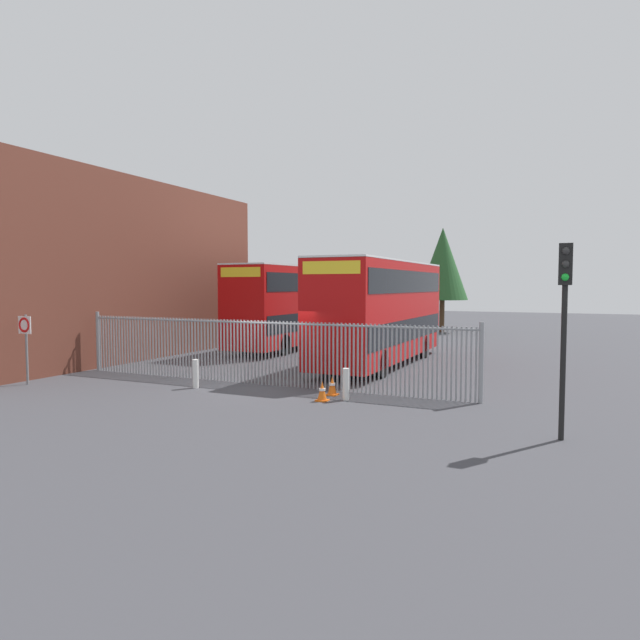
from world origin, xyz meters
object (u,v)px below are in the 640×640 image
at_px(double_decker_bus_near_gate, 381,308).
at_px(traffic_cone_mid_forecourt, 322,391).
at_px(speed_limit_sign_post, 25,333).
at_px(double_decker_bus_behind_fence_left, 295,303).
at_px(bollard_near_left, 196,374).
at_px(traffic_cone_by_gate, 332,386).
at_px(bollard_center_front, 346,384).
at_px(traffic_light_kerbside, 565,304).

relative_size(double_decker_bus_near_gate, traffic_cone_mid_forecourt, 18.32).
relative_size(traffic_cone_mid_forecourt, speed_limit_sign_post, 0.25).
bearing_deg(double_decker_bus_behind_fence_left, bollard_near_left, -78.11).
bearing_deg(bollard_near_left, traffic_cone_mid_forecourt, -1.90).
height_order(traffic_cone_by_gate, traffic_cone_mid_forecourt, same).
relative_size(bollard_near_left, bollard_center_front, 1.00).
distance_m(double_decker_bus_behind_fence_left, bollard_near_left, 12.50).
bearing_deg(bollard_center_front, traffic_cone_by_gate, 142.61).
bearing_deg(traffic_light_kerbside, traffic_cone_mid_forecourt, 166.44).
bearing_deg(traffic_cone_mid_forecourt, double_decker_bus_near_gate, 96.07).
bearing_deg(traffic_cone_by_gate, bollard_near_left, -170.58).
bearing_deg(traffic_cone_by_gate, double_decker_bus_behind_fence_left, 122.27).
height_order(double_decker_bus_behind_fence_left, traffic_light_kerbside, double_decker_bus_behind_fence_left).
bearing_deg(traffic_cone_by_gate, traffic_light_kerbside, -20.72).
distance_m(double_decker_bus_near_gate, double_decker_bus_behind_fence_left, 7.68).
height_order(traffic_cone_mid_forecourt, traffic_light_kerbside, traffic_light_kerbside).
height_order(bollard_near_left, traffic_light_kerbside, traffic_light_kerbside).
xyz_separation_m(double_decker_bus_behind_fence_left, bollard_center_front, (7.81, -11.83, -1.95)).
relative_size(double_decker_bus_behind_fence_left, traffic_light_kerbside, 2.51).
distance_m(double_decker_bus_behind_fence_left, traffic_cone_mid_forecourt, 14.37).
bearing_deg(bollard_center_front, double_decker_bus_near_gate, 100.71).
relative_size(double_decker_bus_behind_fence_left, speed_limit_sign_post, 4.50).
height_order(double_decker_bus_behind_fence_left, bollard_near_left, double_decker_bus_behind_fence_left).
height_order(double_decker_bus_near_gate, bollard_center_front, double_decker_bus_near_gate).
relative_size(double_decker_bus_behind_fence_left, bollard_near_left, 11.38).
relative_size(double_decker_bus_near_gate, bollard_center_front, 11.38).
bearing_deg(traffic_light_kerbside, bollard_center_front, 161.47).
relative_size(double_decker_bus_behind_fence_left, bollard_center_front, 11.38).
bearing_deg(traffic_cone_mid_forecourt, double_decker_bus_behind_fence_left, 120.56).
xyz_separation_m(bollard_near_left, traffic_light_kerbside, (11.17, -1.72, 2.51)).
bearing_deg(double_decker_bus_behind_fence_left, traffic_cone_by_gate, -57.73).
height_order(double_decker_bus_near_gate, speed_limit_sign_post, double_decker_bus_near_gate).
relative_size(bollard_center_front, traffic_cone_mid_forecourt, 1.61).
bearing_deg(traffic_light_kerbside, double_decker_bus_near_gate, 127.59).
distance_m(traffic_cone_by_gate, traffic_light_kerbside, 7.52).
height_order(bollard_center_front, speed_limit_sign_post, speed_limit_sign_post).
relative_size(double_decker_bus_near_gate, double_decker_bus_behind_fence_left, 1.00).
relative_size(traffic_cone_by_gate, speed_limit_sign_post, 0.25).
bearing_deg(speed_limit_sign_post, double_decker_bus_near_gate, 45.68).
relative_size(double_decker_bus_near_gate, traffic_light_kerbside, 2.51).
height_order(double_decker_bus_behind_fence_left, bollard_center_front, double_decker_bus_behind_fence_left).
distance_m(bollard_near_left, traffic_cone_mid_forecourt, 4.69).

